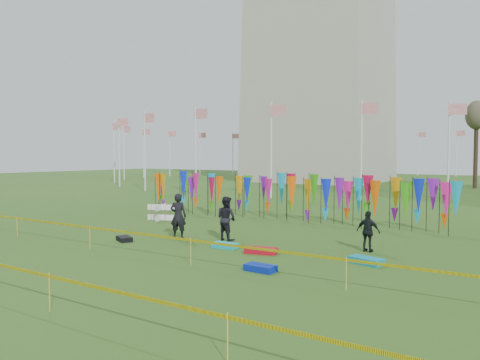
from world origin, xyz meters
The scene contains 13 objects.
ground centered at (0.00, 0.00, 0.00)m, with size 160.00×160.00×0.00m, color #2A4C15.
flagpole_ring centered at (-14.00, 48.00, 4.00)m, with size 57.40×56.16×8.00m.
banner_row centered at (0.28, 9.48, 1.57)m, with size 18.64×0.64×2.45m.
caution_tape_near centered at (-0.22, -1.44, 0.78)m, with size 26.00×0.02×0.90m.
box_kite centered at (-5.19, 5.85, 0.45)m, with size 0.81×0.81×0.90m.
person_left centered at (-0.72, 2.09, 0.98)m, with size 0.71×0.52×1.95m, color black.
person_mid centered at (1.24, 2.88, 0.93)m, with size 0.90×0.56×1.85m, color black.
person_right centered at (6.99, 3.80, 0.76)m, with size 0.89×0.51×1.52m, color black.
kite_bag_turquoise centered at (2.14, 1.50, 0.10)m, with size 1.00×0.50×0.20m, color #0DB3D0.
kite_bag_blue centered at (5.13, -0.88, 0.10)m, with size 0.96×0.50×0.20m, color #0A23AA.
kite_bag_red centered at (3.82, 1.38, 0.11)m, with size 1.15×0.53×0.21m, color red.
kite_bag_black centered at (-2.22, 0.39, 0.10)m, with size 0.84×0.49×0.19m, color black.
kite_bag_teal centered at (7.55, 1.85, 0.11)m, with size 1.12×0.53×0.21m, color #0B88A4.
Camera 1 is at (12.37, -13.16, 3.56)m, focal length 35.00 mm.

